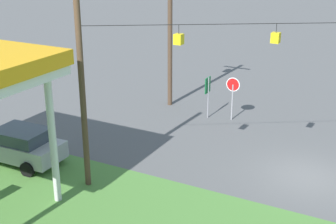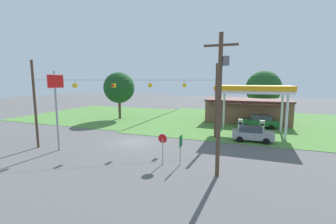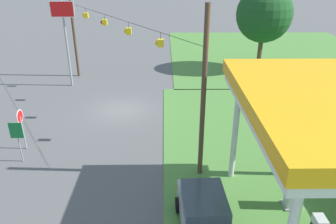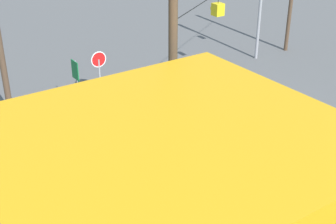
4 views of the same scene
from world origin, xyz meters
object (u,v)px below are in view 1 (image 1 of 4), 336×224
at_px(car_at_pumps_front, 19,145).
at_px(stop_sign_roadside, 233,89).
at_px(utility_pole_main, 169,18).
at_px(route_sign, 208,89).

bearing_deg(car_at_pumps_front, stop_sign_roadside, -126.51).
height_order(car_at_pumps_front, utility_pole_main, utility_pole_main).
bearing_deg(car_at_pumps_front, route_sign, -121.40).
bearing_deg(stop_sign_roadside, utility_pole_main, 171.02).
distance_m(route_sign, utility_pole_main, 4.86).
distance_m(car_at_pumps_front, stop_sign_roadside, 11.78).
bearing_deg(car_at_pumps_front, utility_pole_main, -104.34).
height_order(route_sign, utility_pole_main, utility_pole_main).
xyz_separation_m(stop_sign_roadside, route_sign, (1.37, 0.32, -0.10)).
height_order(car_at_pumps_front, route_sign, route_sign).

